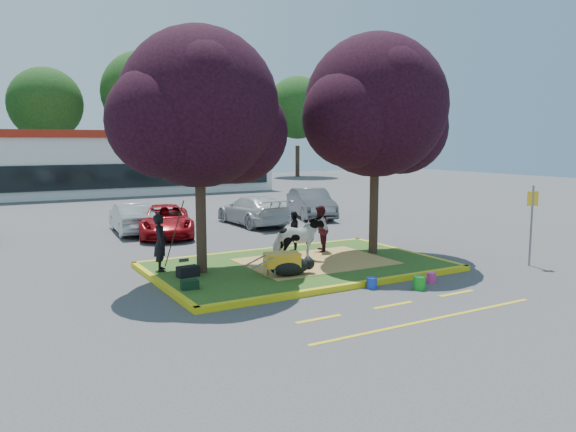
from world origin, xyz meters
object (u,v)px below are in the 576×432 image
handler (161,243)px  bucket_blue (372,283)px  sign_post (532,217)px  bucket_green (419,283)px  cow (299,239)px  wheelbarrow (282,260)px  calf (290,267)px  car_silver (132,218)px  bucket_pink (431,278)px

handler → bucket_blue: size_ratio=5.55×
sign_post → bucket_green: size_ratio=7.11×
cow → bucket_blue: size_ratio=5.69×
wheelbarrow → bucket_green: wheelbarrow is taller
calf → car_silver: 10.13m
sign_post → car_silver: (-8.75, 11.91, -0.85)m
bucket_pink → calf: bearing=148.1°
calf → bucket_pink: size_ratio=4.30×
handler → sign_post: bearing=-95.5°
handler → sign_post: sign_post is taller
sign_post → bucket_blue: bearing=-159.6°
sign_post → bucket_pink: bearing=-156.4°
sign_post → bucket_green: bearing=-152.2°
cow → car_silver: (-2.70, 8.65, -0.20)m
wheelbarrow → bucket_green: 3.55m
handler → car_silver: (1.17, 7.72, -0.31)m
cow → bucket_pink: bearing=-148.4°
wheelbarrow → bucket_blue: bearing=-32.1°
bucket_pink → bucket_green: bearing=-154.7°
calf → bucket_green: size_ratio=3.37×
calf → bucket_green: calf is taller
sign_post → handler: bearing=179.9°
wheelbarrow → car_silver: car_silver is taller
handler → wheelbarrow: bearing=-113.2°
sign_post → bucket_blue: sign_post is taller
bucket_green → bucket_blue: size_ratio=1.20×
wheelbarrow → sign_post: 7.66m
sign_post → bucket_pink: 4.21m
wheelbarrow → bucket_green: (2.59, -2.39, -0.41)m
sign_post → calf: bearing=-172.1°
sign_post → bucket_green: 4.94m
wheelbarrow → bucket_blue: size_ratio=5.84×
cow → bucket_green: size_ratio=4.76×
bucket_green → car_silver: 12.97m
cow → calf: size_ratio=1.41×
cow → bucket_pink: (2.06, -3.32, -0.69)m
bucket_blue → car_silver: car_silver is taller
wheelbarrow → bucket_pink: (3.35, -2.04, -0.44)m
sign_post → bucket_green: sign_post is taller
handler → sign_post: 10.79m
calf → bucket_blue: calf is taller
sign_post → bucket_blue: size_ratio=8.50×
wheelbarrow → bucket_pink: 3.94m
cow → calf: cow is taller
car_silver → calf: bearing=103.7°
bucket_pink → car_silver: bearing=111.7°
car_silver → bucket_green: bearing=112.7°
handler → calf: bearing=-112.2°
bucket_green → bucket_pink: (0.75, 0.36, -0.04)m
handler → bucket_blue: handler is taller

